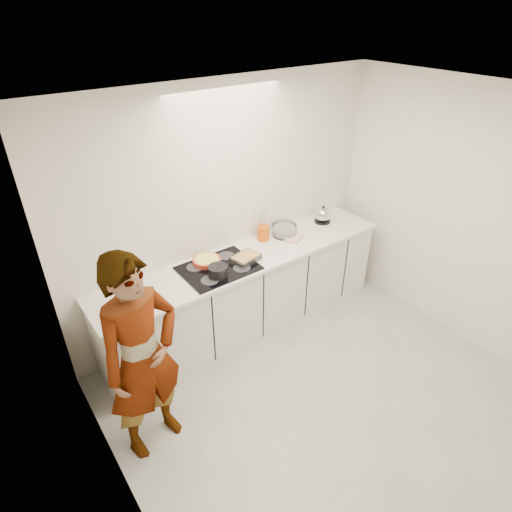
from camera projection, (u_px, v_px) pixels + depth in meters
floor at (327, 399)px, 3.95m from camera, size 3.60×3.20×0.00m
ceiling at (365, 109)px, 2.60m from camera, size 3.60×3.20×0.00m
wall_back at (228, 211)px, 4.38m from camera, size 3.60×0.00×2.60m
wall_left at (114, 394)px, 2.37m from camera, size 0.00×3.20×2.60m
wall_right at (469, 221)px, 4.20m from camera, size 0.02×3.20×2.60m
base_cabinets at (247, 294)px, 4.61m from camera, size 3.20×0.58×0.87m
countertop at (247, 258)px, 4.37m from camera, size 3.24×0.64×0.04m
hob at (219, 268)px, 4.17m from camera, size 0.72×0.54×0.01m
tart_dish at (207, 260)px, 4.23m from camera, size 0.31×0.31×0.05m
saucepan at (218, 271)px, 4.01m from camera, size 0.22×0.22×0.18m
baking_dish at (246, 258)px, 4.26m from camera, size 0.31×0.26×0.05m
mixing_bowl at (284, 230)px, 4.73m from camera, size 0.29×0.29×0.13m
tea_towel at (294, 238)px, 4.66m from camera, size 0.25×0.23×0.03m
kettle at (323, 215)px, 4.98m from camera, size 0.23×0.23×0.21m
utensil_crock at (263, 233)px, 4.62m from camera, size 0.15×0.15×0.16m
cook at (143, 359)px, 3.16m from camera, size 0.73×0.56×1.79m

